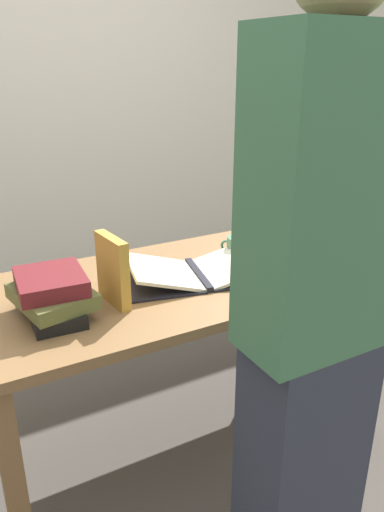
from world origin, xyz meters
TOP-DOWN VIEW (x-y plane):
  - ground_plane at (0.00, 0.00)m, footprint 12.00×12.00m
  - wall_back at (0.00, 1.83)m, footprint 8.00×0.06m
  - reading_desk at (0.00, 0.00)m, footprint 1.51×0.71m
  - open_book at (0.05, -0.03)m, footprint 0.60×0.40m
  - book_stack_tall at (-0.49, -0.06)m, footprint 0.24×0.30m
  - book_standing_upright at (-0.30, -0.07)m, footprint 0.05×0.17m
  - reading_lamp at (0.54, 0.22)m, footprint 0.16×0.16m
  - coffee_mug at (0.27, 0.05)m, footprint 0.10×0.11m
  - person_reader at (-0.01, -0.70)m, footprint 0.36×0.23m

SIDE VIEW (x-z plane):
  - ground_plane at x=0.00m, z-range 0.00..0.00m
  - reading_desk at x=0.00m, z-range 0.27..1.00m
  - open_book at x=0.05m, z-range 0.71..0.79m
  - coffee_mug at x=0.27m, z-range 0.73..0.82m
  - book_stack_tall at x=-0.49m, z-range 0.73..0.87m
  - book_standing_upright at x=-0.30m, z-range 0.73..0.96m
  - person_reader at x=-0.01m, z-range 0.00..1.75m
  - reading_lamp at x=0.54m, z-range 0.84..1.28m
  - wall_back at x=0.00m, z-range 0.00..2.60m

